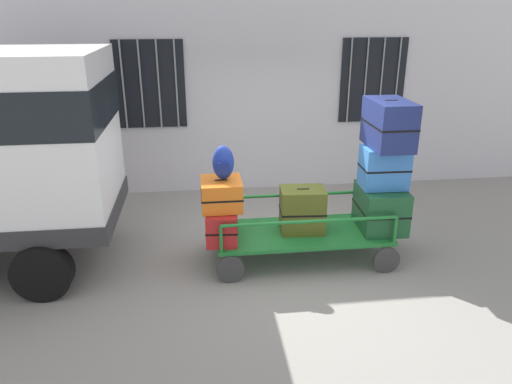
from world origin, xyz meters
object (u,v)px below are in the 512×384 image
(suitcase_center_bottom, at_px, (381,208))
(backpack, at_px, (223,163))
(luggage_cart, at_px, (302,235))
(suitcase_midleft_bottom, at_px, (302,210))
(suitcase_center_middle, at_px, (384,167))
(suitcase_left_bottom, at_px, (222,222))
(suitcase_left_middle, at_px, (221,194))
(suitcase_center_top, at_px, (389,124))

(suitcase_center_bottom, distance_m, backpack, 2.25)
(luggage_cart, bearing_deg, suitcase_center_bottom, -0.82)
(luggage_cart, relative_size, suitcase_center_bottom, 3.12)
(luggage_cart, bearing_deg, suitcase_midleft_bottom, 90.00)
(suitcase_center_middle, relative_size, backpack, 1.39)
(suitcase_left_bottom, height_order, suitcase_left_middle, suitcase_left_middle)
(suitcase_left_bottom, bearing_deg, suitcase_midleft_bottom, 2.44)
(backpack, bearing_deg, suitcase_center_top, 0.35)
(luggage_cart, height_order, suitcase_left_middle, suitcase_left_middle)
(suitcase_center_middle, xyz_separation_m, suitcase_center_top, (0.00, -0.01, 0.59))
(luggage_cart, distance_m, suitcase_center_middle, 1.43)
(suitcase_center_middle, distance_m, suitcase_center_top, 0.59)
(suitcase_left_bottom, relative_size, suitcase_center_top, 1.01)
(suitcase_left_bottom, distance_m, suitcase_center_middle, 2.26)
(suitcase_left_middle, distance_m, suitcase_midleft_bottom, 1.13)
(suitcase_center_top, bearing_deg, suitcase_center_bottom, -90.00)
(suitcase_center_middle, bearing_deg, suitcase_left_middle, -178.99)
(suitcase_left_middle, distance_m, suitcase_center_middle, 2.18)
(suitcase_left_middle, relative_size, backpack, 1.27)
(suitcase_midleft_bottom, height_order, suitcase_center_bottom, suitcase_midleft_bottom)
(suitcase_midleft_bottom, relative_size, suitcase_center_bottom, 0.82)
(suitcase_center_top, bearing_deg, backpack, -179.65)
(suitcase_left_bottom, distance_m, suitcase_left_middle, 0.40)
(suitcase_center_bottom, bearing_deg, backpack, -179.96)
(suitcase_center_bottom, bearing_deg, suitcase_center_top, 90.00)
(suitcase_left_middle, height_order, suitcase_midleft_bottom, suitcase_left_middle)
(suitcase_left_middle, xyz_separation_m, suitcase_center_bottom, (2.16, 0.02, -0.32))
(suitcase_center_middle, relative_size, suitcase_center_top, 0.76)
(luggage_cart, distance_m, suitcase_center_bottom, 1.14)
(suitcase_midleft_bottom, distance_m, suitcase_center_top, 1.58)
(luggage_cart, bearing_deg, suitcase_left_middle, -178.11)
(suitcase_center_bottom, distance_m, suitcase_center_top, 1.16)
(suitcase_left_bottom, relative_size, suitcase_center_middle, 1.33)
(suitcase_left_bottom, height_order, suitcase_midleft_bottom, suitcase_midleft_bottom)
(suitcase_left_middle, bearing_deg, backpack, 28.97)
(suitcase_midleft_bottom, bearing_deg, suitcase_center_middle, -1.09)
(suitcase_left_middle, distance_m, suitcase_center_top, 2.32)
(luggage_cart, relative_size, suitcase_center_top, 2.95)
(suitcase_left_bottom, height_order, suitcase_center_top, suitcase_center_top)
(luggage_cart, height_order, suitcase_center_middle, suitcase_center_middle)
(suitcase_center_middle, bearing_deg, suitcase_midleft_bottom, 178.91)
(luggage_cart, bearing_deg, suitcase_center_top, -0.20)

